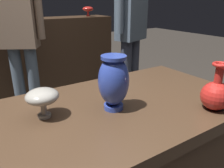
{
  "coord_description": "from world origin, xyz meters",
  "views": [
    {
      "loc": [
        -0.44,
        -0.68,
        1.2
      ],
      "look_at": [
        -0.0,
        -0.01,
        0.9
      ],
      "focal_mm": 35.82,
      "sensor_mm": 36.0,
      "label": 1
    }
  ],
  "objects_px": {
    "vase_centerpiece": "(113,81)",
    "visitor_near_right": "(131,23)",
    "shelf_vase_far_right": "(88,9)",
    "vase_left_accent": "(42,97)",
    "visitor_center_back": "(19,31)",
    "vase_tall_behind": "(216,94)"
  },
  "relations": [
    {
      "from": "vase_centerpiece",
      "to": "visitor_near_right",
      "type": "relative_size",
      "value": 0.13
    },
    {
      "from": "shelf_vase_far_right",
      "to": "visitor_near_right",
      "type": "distance_m",
      "value": 1.09
    },
    {
      "from": "visitor_near_right",
      "to": "shelf_vase_far_right",
      "type": "bearing_deg",
      "value": -115.4
    },
    {
      "from": "vase_left_accent",
      "to": "vase_centerpiece",
      "type": "bearing_deg",
      "value": -18.79
    },
    {
      "from": "vase_left_accent",
      "to": "visitor_center_back",
      "type": "bearing_deg",
      "value": 80.86
    },
    {
      "from": "vase_tall_behind",
      "to": "vase_left_accent",
      "type": "height_order",
      "value": "vase_tall_behind"
    },
    {
      "from": "vase_left_accent",
      "to": "visitor_center_back",
      "type": "distance_m",
      "value": 1.5
    },
    {
      "from": "vase_centerpiece",
      "to": "vase_left_accent",
      "type": "xyz_separation_m",
      "value": [
        -0.25,
        0.08,
        -0.04
      ]
    },
    {
      "from": "shelf_vase_far_right",
      "to": "visitor_center_back",
      "type": "height_order",
      "value": "visitor_center_back"
    },
    {
      "from": "vase_left_accent",
      "to": "visitor_near_right",
      "type": "distance_m",
      "value": 1.58
    },
    {
      "from": "vase_tall_behind",
      "to": "vase_left_accent",
      "type": "distance_m",
      "value": 0.65
    },
    {
      "from": "vase_tall_behind",
      "to": "shelf_vase_far_right",
      "type": "distance_m",
      "value": 2.53
    },
    {
      "from": "vase_centerpiece",
      "to": "vase_left_accent",
      "type": "distance_m",
      "value": 0.26
    },
    {
      "from": "visitor_center_back",
      "to": "vase_left_accent",
      "type": "bearing_deg",
      "value": 111.2
    },
    {
      "from": "shelf_vase_far_right",
      "to": "visitor_center_back",
      "type": "relative_size",
      "value": 0.09
    },
    {
      "from": "shelf_vase_far_right",
      "to": "vase_tall_behind",
      "type": "bearing_deg",
      "value": -106.46
    },
    {
      "from": "vase_tall_behind",
      "to": "visitor_center_back",
      "type": "distance_m",
      "value": 1.81
    },
    {
      "from": "vase_tall_behind",
      "to": "visitor_near_right",
      "type": "xyz_separation_m",
      "value": [
        0.62,
        1.34,
        0.13
      ]
    },
    {
      "from": "vase_left_accent",
      "to": "shelf_vase_far_right",
      "type": "bearing_deg",
      "value": 58.74
    },
    {
      "from": "vase_centerpiece",
      "to": "shelf_vase_far_right",
      "type": "xyz_separation_m",
      "value": [
        1.04,
        2.2,
        0.17
      ]
    },
    {
      "from": "vase_tall_behind",
      "to": "vase_left_accent",
      "type": "relative_size",
      "value": 1.58
    },
    {
      "from": "vase_left_accent",
      "to": "shelf_vase_far_right",
      "type": "xyz_separation_m",
      "value": [
        1.29,
        2.12,
        0.2
      ]
    }
  ]
}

